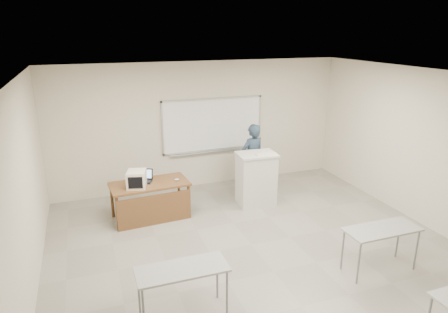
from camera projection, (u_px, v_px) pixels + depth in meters
name	position (u px, v px, depth m)	size (l,w,h in m)	color
floor	(274.00, 272.00, 6.36)	(7.00, 8.00, 0.01)	gray
whiteboard	(213.00, 126.00, 9.56)	(2.48, 0.10, 1.31)	white
student_desks	(325.00, 284.00, 4.94)	(4.40, 2.20, 0.73)	#9D9D98
instructor_desk	(151.00, 194.00, 7.93)	(1.54, 0.77, 0.75)	brown
podium	(256.00, 179.00, 8.68)	(0.82, 0.60, 1.16)	silver
crt_monitor	(137.00, 179.00, 7.73)	(0.36, 0.41, 0.34)	beige
laptop	(143.00, 179.00, 8.05)	(0.32, 0.29, 0.23)	black
mouse	(177.00, 180.00, 8.10)	(0.10, 0.07, 0.04)	silver
keyboard	(266.00, 154.00, 8.44)	(0.45, 0.15, 0.02)	beige
presenter	(252.00, 159.00, 9.21)	(0.60, 0.40, 1.65)	black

